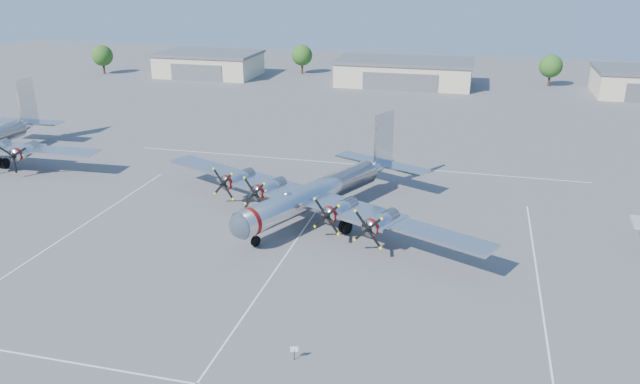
% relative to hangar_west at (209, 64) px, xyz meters
% --- Properties ---
extents(ground, '(260.00, 260.00, 0.00)m').
position_rel_hangar_west_xyz_m(ground, '(45.00, -81.96, -2.71)').
color(ground, '#4E4E51').
rests_on(ground, ground).
extents(parking_lines, '(60.00, 50.08, 0.01)m').
position_rel_hangar_west_xyz_m(parking_lines, '(45.00, -83.71, -2.71)').
color(parking_lines, silver).
rests_on(parking_lines, ground).
extents(hangar_west, '(22.60, 14.60, 5.40)m').
position_rel_hangar_west_xyz_m(hangar_west, '(0.00, 0.00, 0.00)').
color(hangar_west, beige).
rests_on(hangar_west, ground).
extents(hangar_center, '(28.60, 14.60, 5.40)m').
position_rel_hangar_west_xyz_m(hangar_center, '(45.00, -0.00, -0.00)').
color(hangar_center, beige).
rests_on(hangar_center, ground).
extents(tree_far_west, '(4.80, 4.80, 6.64)m').
position_rel_hangar_west_xyz_m(tree_far_west, '(-25.00, -3.96, 1.51)').
color(tree_far_west, '#382619').
rests_on(tree_far_west, ground).
extents(tree_west, '(4.80, 4.80, 6.64)m').
position_rel_hangar_west_xyz_m(tree_west, '(20.00, 8.04, 1.51)').
color(tree_west, '#382619').
rests_on(tree_west, ground).
extents(tree_east, '(4.80, 4.80, 6.64)m').
position_rel_hangar_west_xyz_m(tree_east, '(75.00, 6.04, 1.51)').
color(tree_east, '#382619').
rests_on(tree_east, ground).
extents(main_bomber_b29, '(48.17, 41.99, 8.91)m').
position_rel_hangar_west_xyz_m(main_bomber_b29, '(45.65, -75.17, -2.71)').
color(main_bomber_b29, silver).
rests_on(main_bomber_b29, ground).
extents(info_placard, '(0.54, 0.18, 1.04)m').
position_rel_hangar_west_xyz_m(info_placard, '(50.29, -99.94, -1.98)').
color(info_placard, black).
rests_on(info_placard, ground).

